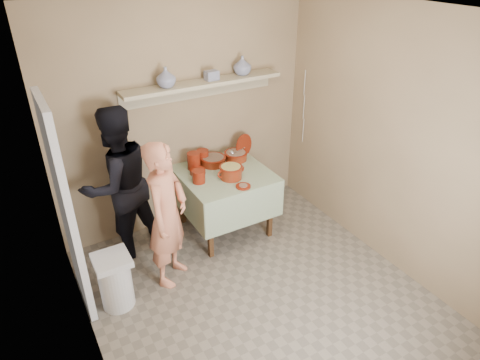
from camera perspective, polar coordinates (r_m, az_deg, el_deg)
ground at (r=4.25m, az=3.41°, el=-16.16°), size 3.50×3.50×0.00m
tile_panel at (r=3.97m, az=-22.16°, el=-3.79°), size 0.06×0.70×2.00m
plate_stack_a at (r=4.85m, az=-6.19°, el=2.54°), size 0.15×0.15×0.19m
plate_stack_b at (r=4.97m, az=-5.00°, el=3.10°), size 0.14×0.14×0.17m
bowl_stack at (r=4.58m, az=-5.52°, el=0.47°), size 0.14×0.14×0.14m
empty_bowl at (r=4.78m, az=-5.66°, el=1.16°), size 0.18×0.18×0.05m
propped_lid at (r=5.15m, az=0.53°, el=4.66°), size 0.27×0.15×0.28m
vase_right at (r=4.89m, az=0.32°, el=15.04°), size 0.21×0.21×0.21m
vase_left at (r=4.50m, az=-9.85°, el=13.36°), size 0.26×0.26×0.21m
ceramic_box at (r=4.71m, az=-3.81°, el=13.74°), size 0.15×0.11×0.10m
person_cook at (r=4.13m, az=-9.68°, el=-4.60°), size 0.65×0.64×1.51m
person_helper at (r=4.57m, az=-15.95°, el=-0.54°), size 0.96×0.84×1.68m
room_shell at (r=3.31m, az=4.22°, el=3.86°), size 3.04×3.54×2.62m
serving_table at (r=4.84m, az=-2.09°, el=-0.24°), size 0.97×0.97×0.76m
cazuela_meat_a at (r=4.94m, az=-3.61°, el=2.67°), size 0.30×0.30×0.10m
cazuela_meat_b at (r=5.05m, az=-0.56°, el=3.34°), size 0.28×0.28×0.10m
ladle at (r=4.99m, az=-1.02°, el=3.66°), size 0.08×0.26×0.19m
cazuela_rice at (r=4.63m, az=-1.22°, el=1.20°), size 0.33×0.25×0.14m
front_plate at (r=4.49m, az=0.43°, el=-0.83°), size 0.16×0.16×0.03m
wall_shelf at (r=4.73m, az=-5.04°, el=12.53°), size 1.80×0.25×0.21m
trash_bin at (r=4.21m, az=-16.29°, el=-12.80°), size 0.32×0.32×0.56m
electrical_cord at (r=5.36m, az=8.51°, el=9.58°), size 0.01×0.05×0.90m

